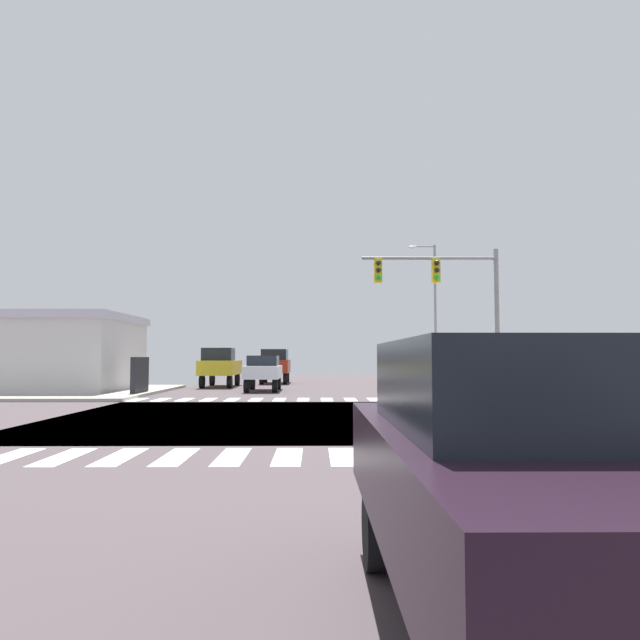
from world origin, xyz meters
TOP-DOWN VIEW (x-y plane):
  - ground at (0.00, 0.00)m, footprint 90.00×90.00m
  - sidewalk_corner_ne at (13.00, 12.00)m, footprint 12.00×12.00m
  - sidewalk_corner_nw at (-13.00, 12.00)m, footprint 12.00×12.00m
  - crosswalk_near at (-0.25, -7.30)m, footprint 13.50×2.00m
  - crosswalk_far at (-0.25, 7.30)m, footprint 13.50×2.00m
  - traffic_signal_mast at (6.26, 7.19)m, footprint 5.86×0.55m
  - street_lamp at (8.17, 19.61)m, footprint 1.78×0.32m
  - sedan_nearside_1 at (-2.00, 13.83)m, footprint 1.80×4.30m
  - pickup_farside_1 at (-5.00, 18.31)m, footprint 2.00×5.10m
  - sedan_queued_3 at (2.00, -14.49)m, footprint 1.80×4.30m
  - suv_leading_1 at (-2.00, 23.24)m, footprint 1.96×4.60m

SIDE VIEW (x-z plane):
  - ground at x=0.00m, z-range -0.05..0.00m
  - crosswalk_near at x=-0.25m, z-range 0.00..0.01m
  - crosswalk_far at x=-0.25m, z-range 0.00..0.01m
  - sidewalk_corner_ne at x=13.00m, z-range 0.00..0.14m
  - sidewalk_corner_nw at x=-13.00m, z-range 0.00..0.14m
  - sedan_nearside_1 at x=-2.00m, z-range 0.18..2.06m
  - sedan_queued_3 at x=2.00m, z-range 0.18..2.06m
  - pickup_farside_1 at x=-5.00m, z-range 0.12..2.47m
  - suv_leading_1 at x=-2.00m, z-range 0.22..2.56m
  - traffic_signal_mast at x=6.26m, z-range 1.51..7.93m
  - street_lamp at x=8.17m, z-range 0.81..9.77m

